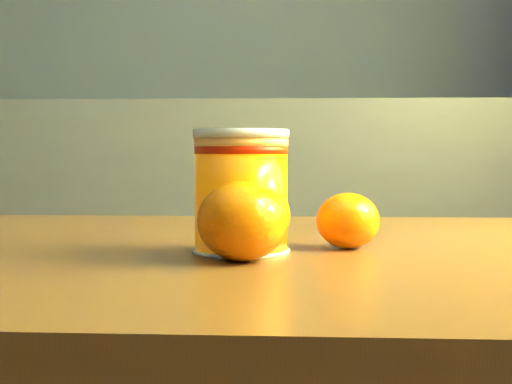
{
  "coord_description": "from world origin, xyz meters",
  "views": [
    {
      "loc": [
        0.94,
        -0.54,
        0.77
      ],
      "look_at": [
        0.91,
        0.08,
        0.73
      ],
      "focal_mm": 50.0,
      "sensor_mm": 36.0,
      "label": 1
    }
  ],
  "objects": [
    {
      "name": "juice_glass",
      "position": [
        0.9,
        0.07,
        0.73
      ],
      "size": [
        0.08,
        0.08,
        0.1
      ],
      "rotation": [
        0.0,
        0.0,
        -0.24
      ],
      "color": "orange",
      "rests_on": "table"
    },
    {
      "name": "orange_extra",
      "position": [
        0.9,
        0.02,
        0.71
      ],
      "size": [
        0.09,
        0.09,
        0.06
      ],
      "primitive_type": "ellipsoid",
      "rotation": [
        0.0,
        0.0,
        0.29
      ],
      "color": "orange",
      "rests_on": "table"
    },
    {
      "name": "table",
      "position": [
        0.97,
        0.11,
        0.6
      ],
      "size": [
        0.92,
        0.66,
        0.68
      ],
      "rotation": [
        0.0,
        0.0,
        -0.02
      ],
      "color": "brown",
      "rests_on": "ground"
    },
    {
      "name": "orange_front",
      "position": [
        0.9,
        0.06,
        0.72
      ],
      "size": [
        0.08,
        0.08,
        0.07
      ],
      "primitive_type": "ellipsoid",
      "rotation": [
        0.0,
        0.0,
        -0.08
      ],
      "color": "orange",
      "rests_on": "table"
    },
    {
      "name": "orange_back",
      "position": [
        0.99,
        0.1,
        0.71
      ],
      "size": [
        0.07,
        0.07,
        0.05
      ],
      "primitive_type": "ellipsoid",
      "rotation": [
        0.0,
        0.0,
        -0.22
      ],
      "color": "orange",
      "rests_on": "table"
    }
  ]
}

